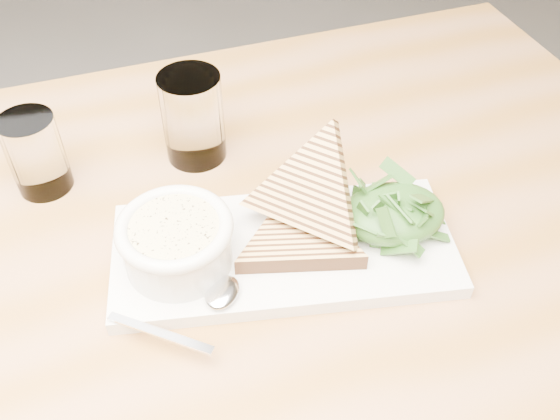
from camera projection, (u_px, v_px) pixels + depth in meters
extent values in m
cube|color=#9E6B43|center=(168.00, 305.00, 0.66)|extent=(1.43, 1.04, 0.04)
cylinder|color=#9E6B43|center=(474.00, 208.00, 1.28)|extent=(0.06, 0.06, 0.70)
cube|color=silver|center=(284.00, 250.00, 0.67)|extent=(0.38, 0.20, 0.02)
cylinder|color=silver|center=(177.00, 247.00, 0.64)|extent=(0.11, 0.11, 0.04)
cylinder|color=beige|center=(174.00, 229.00, 0.62)|extent=(0.09, 0.09, 0.01)
torus|color=silver|center=(174.00, 227.00, 0.62)|extent=(0.12, 0.12, 0.01)
ellipsoid|color=#133710|center=(393.00, 213.00, 0.67)|extent=(0.11, 0.09, 0.04)
ellipsoid|color=silver|center=(222.00, 292.00, 0.62)|extent=(0.05, 0.05, 0.01)
cube|color=silver|center=(160.00, 333.00, 0.58)|extent=(0.10, 0.07, 0.00)
cylinder|color=white|center=(36.00, 154.00, 0.73)|extent=(0.06, 0.06, 0.10)
cylinder|color=white|center=(193.00, 118.00, 0.76)|extent=(0.08, 0.08, 0.12)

